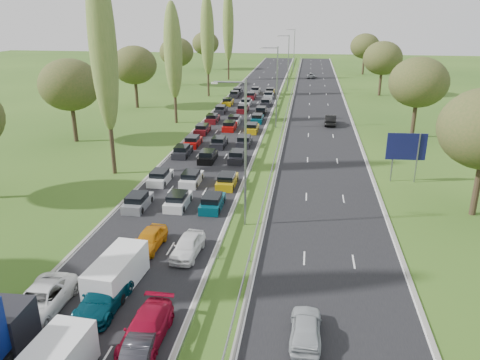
% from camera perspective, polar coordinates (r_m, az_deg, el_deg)
% --- Properties ---
extents(ground, '(260.00, 260.00, 0.00)m').
position_cam_1_polar(ground, '(74.31, 4.50, 6.76)').
color(ground, '#2D5019').
rests_on(ground, ground).
extents(near_carriageway, '(10.50, 215.00, 0.04)m').
position_cam_1_polar(near_carriageway, '(77.45, -0.40, 7.36)').
color(near_carriageway, black).
rests_on(near_carriageway, ground).
extents(far_carriageway, '(10.50, 215.00, 0.04)m').
position_cam_1_polar(far_carriageway, '(76.62, 9.71, 6.94)').
color(far_carriageway, black).
rests_on(far_carriageway, ground).
extents(central_reservation, '(2.36, 215.00, 0.32)m').
position_cam_1_polar(central_reservation, '(76.62, 4.64, 7.58)').
color(central_reservation, gray).
rests_on(central_reservation, ground).
extents(lamp_columns, '(0.18, 140.18, 12.00)m').
position_cam_1_polar(lamp_columns, '(71.20, 4.51, 11.10)').
color(lamp_columns, gray).
rests_on(lamp_columns, ground).
extents(poplar_row, '(2.80, 127.80, 22.44)m').
position_cam_1_polar(poplar_row, '(63.99, -11.00, 15.57)').
color(poplar_row, '#2D2116').
rests_on(poplar_row, ground).
extents(woodland_left, '(8.00, 166.00, 11.10)m').
position_cam_1_polar(woodland_left, '(63.77, -21.46, 10.31)').
color(woodland_left, '#2D2116').
rests_on(woodland_left, ground).
extents(woodland_right, '(8.00, 153.00, 11.10)m').
position_cam_1_polar(woodland_right, '(61.40, 22.50, 9.85)').
color(woodland_right, '#2D2116').
rests_on(woodland_right, ground).
extents(traffic_queue_fill, '(9.08, 67.99, 0.80)m').
position_cam_1_polar(traffic_queue_fill, '(72.37, -1.03, 6.81)').
color(traffic_queue_fill, slate).
rests_on(traffic_queue_fill, ground).
extents(near_car_2, '(2.66, 5.66, 1.57)m').
position_cam_1_polar(near_car_2, '(30.78, -23.22, -13.36)').
color(near_car_2, white).
rests_on(near_car_2, near_carriageway).
extents(near_car_7, '(2.27, 5.43, 1.57)m').
position_cam_1_polar(near_car_7, '(29.97, -16.22, -13.37)').
color(near_car_7, '#043746').
rests_on(near_car_7, near_carriageway).
extents(near_car_8, '(1.96, 4.43, 1.48)m').
position_cam_1_polar(near_car_8, '(35.92, -11.01, -7.10)').
color(near_car_8, orange).
rests_on(near_car_8, near_carriageway).
extents(near_car_9, '(1.74, 4.13, 1.33)m').
position_cam_1_polar(near_car_9, '(25.31, -12.52, -20.39)').
color(near_car_9, '#222227').
rests_on(near_car_9, near_carriageway).
extents(near_car_11, '(2.11, 5.09, 1.47)m').
position_cam_1_polar(near_car_11, '(26.86, -11.38, -17.39)').
color(near_car_11, maroon).
rests_on(near_car_11, near_carriageway).
extents(near_car_12, '(2.02, 4.47, 1.49)m').
position_cam_1_polar(near_car_12, '(34.56, -6.38, -7.97)').
color(near_car_12, white).
rests_on(near_car_12, near_carriageway).
extents(far_car_0, '(1.73, 4.22, 1.43)m').
position_cam_1_polar(far_car_0, '(26.73, 8.03, -17.41)').
color(far_car_0, '#A9AFB3').
rests_on(far_car_0, far_carriageway).
extents(far_car_1, '(1.97, 4.94, 1.60)m').
position_cam_1_polar(far_car_1, '(75.00, 10.99, 7.22)').
color(far_car_1, black).
rests_on(far_car_1, far_carriageway).
extents(far_car_2, '(2.20, 4.76, 1.32)m').
position_cam_1_polar(far_car_2, '(128.45, 8.67, 12.48)').
color(far_car_2, gray).
rests_on(far_car_2, far_carriageway).
extents(white_van_rear, '(2.14, 5.44, 2.19)m').
position_cam_1_polar(white_van_rear, '(31.63, -14.60, -10.64)').
color(white_van_rear, white).
rests_on(white_van_rear, near_carriageway).
extents(direction_sign, '(4.00, 0.33, 5.20)m').
position_cam_1_polar(direction_sign, '(50.85, 19.60, 3.60)').
color(direction_sign, gray).
rests_on(direction_sign, ground).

